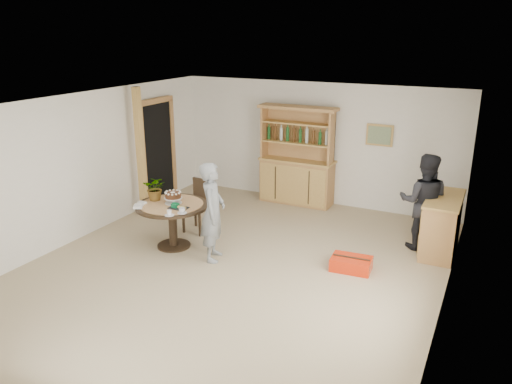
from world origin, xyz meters
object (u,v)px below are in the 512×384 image
object	(u,v)px
teen_boy	(213,212)
red_suitcase	(351,264)
adult_person	(423,202)
sideboard	(442,225)
dining_chair	(200,202)
dining_table	(172,213)
hutch	(297,171)

from	to	relation	value
teen_boy	red_suitcase	xyz separation A→B (m)	(2.08, 0.59, -0.69)
adult_person	sideboard	bearing A→B (deg)	172.73
adult_person	dining_chair	bearing A→B (deg)	8.46
sideboard	dining_table	world-z (taller)	sideboard
dining_chair	teen_boy	bearing A→B (deg)	-43.96
adult_person	red_suitcase	size ratio (longest dim) A/B	2.58
hutch	teen_boy	xyz separation A→B (m)	(-0.15, -3.13, 0.10)
dining_table	dining_chair	size ratio (longest dim) A/B	1.27
sideboard	dining_table	size ratio (longest dim) A/B	1.05
hutch	adult_person	bearing A→B (deg)	-24.44
dining_table	dining_chair	bearing A→B (deg)	89.64
dining_table	sideboard	bearing A→B (deg)	23.85
red_suitcase	dining_chair	bearing A→B (deg)	168.97
sideboard	dining_chair	world-z (taller)	dining_chair
red_suitcase	teen_boy	bearing A→B (deg)	-168.62
dining_chair	dining_table	bearing A→B (deg)	-86.59
teen_boy	adult_person	bearing A→B (deg)	-77.01
sideboard	dining_chair	distance (m)	4.15
dining_table	adult_person	distance (m)	4.14
dining_table	red_suitcase	xyz separation A→B (m)	(2.93, 0.49, -0.50)
sideboard	adult_person	world-z (taller)	adult_person
teen_boy	red_suitcase	world-z (taller)	teen_boy
red_suitcase	adult_person	bearing A→B (deg)	54.53
sideboard	teen_boy	size ratio (longest dim) A/B	0.79
hutch	dining_chair	size ratio (longest dim) A/B	2.16
sideboard	dining_table	bearing A→B (deg)	-156.15
hutch	sideboard	bearing A→B (deg)	-22.21
hutch	teen_boy	bearing A→B (deg)	-92.83
teen_boy	adult_person	distance (m)	3.44
dining_table	red_suitcase	distance (m)	3.01
dining_table	red_suitcase	bearing A→B (deg)	9.43
dining_table	adult_person	world-z (taller)	adult_person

